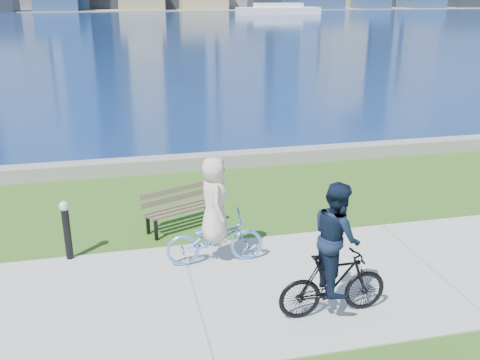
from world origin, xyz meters
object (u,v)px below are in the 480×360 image
object	(u,v)px
cyclist_woman	(215,225)
cyclist_man	(335,261)
park_bench	(180,205)
bollard_lamp	(67,227)

from	to	relation	value
cyclist_woman	cyclist_man	bearing A→B (deg)	-143.32
park_bench	cyclist_man	bearing A→B (deg)	-85.89
bollard_lamp	cyclist_man	world-z (taller)	cyclist_man
cyclist_man	park_bench	bearing A→B (deg)	25.94
cyclist_woman	cyclist_man	distance (m)	2.35
park_bench	bollard_lamp	distance (m)	2.24
bollard_lamp	cyclist_man	xyz separation A→B (m)	(3.80, -2.61, 0.25)
park_bench	cyclist_man	size ratio (longest dim) A/B	0.79
cyclist_woman	park_bench	bearing A→B (deg)	15.32
bollard_lamp	cyclist_woman	world-z (taller)	cyclist_woman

